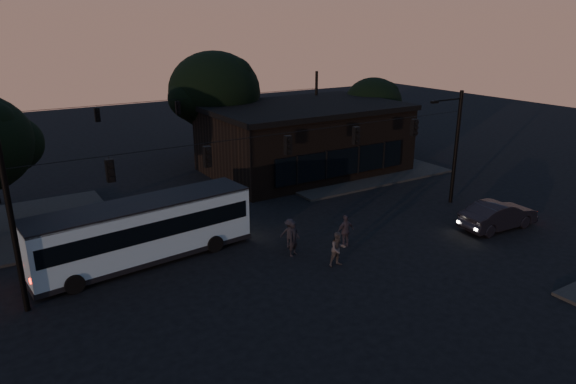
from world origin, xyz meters
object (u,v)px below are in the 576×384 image
bus (143,228)px  pedestrian_d (290,233)px  car (498,215)px  building (304,138)px  pedestrian_a (294,239)px  pedestrian_b (338,249)px  pedestrian_c (346,231)px

bus → pedestrian_d: (7.11, -2.53, -0.95)m
bus → car: 20.12m
building → pedestrian_a: (-9.53, -13.36, -1.77)m
car → pedestrian_b: size_ratio=2.77×
pedestrian_a → pedestrian_b: bearing=-85.0°
pedestrian_c → pedestrian_b: bearing=44.2°
car → pedestrian_c: size_ratio=2.75×
pedestrian_d → pedestrian_b: bearing=145.9°
bus → pedestrian_c: size_ratio=6.27×
building → pedestrian_c: building is taller
bus → pedestrian_a: bus is taller
pedestrian_a → pedestrian_c: pedestrian_a is taller
building → car: bearing=-80.8°
pedestrian_c → pedestrian_d: bearing=-28.6°
pedestrian_c → pedestrian_d: pedestrian_c is taller
bus → pedestrian_b: bearing=-41.1°
pedestrian_a → pedestrian_d: size_ratio=1.14×
building → pedestrian_b: building is taller
car → bus: bearing=74.0°
pedestrian_b → building: bearing=68.2°
building → pedestrian_b: bearing=-118.1°
building → pedestrian_a: size_ratio=8.23×
building → pedestrian_c: size_ratio=8.49×
bus → pedestrian_d: bus is taller
building → pedestrian_d: 15.54m
bus → pedestrian_d: bearing=-25.3°
car → pedestrian_d: 12.56m
pedestrian_b → pedestrian_a: bearing=125.4°
pedestrian_b → car: bearing=0.6°
pedestrian_b → pedestrian_c: pedestrian_c is taller
pedestrian_b → pedestrian_d: (-0.85, 3.13, -0.08)m
bus → car: bus is taller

